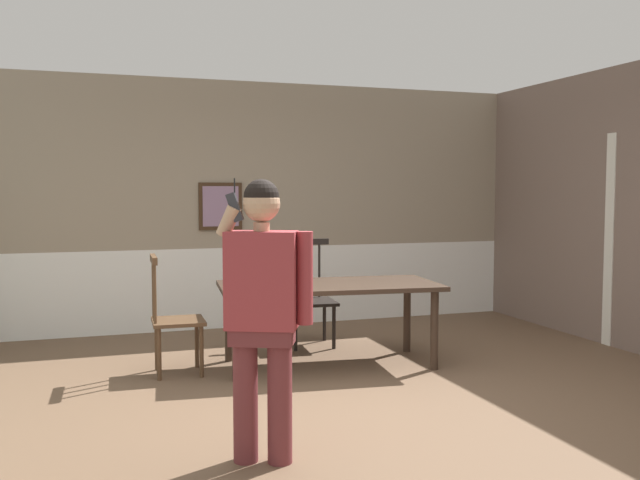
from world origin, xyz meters
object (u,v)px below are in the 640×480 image
at_px(chair_near_window, 173,318).
at_px(person_figure, 263,303).
at_px(dining_table, 329,293).
at_px(chair_by_doorway, 309,297).

relative_size(chair_near_window, person_figure, 0.62).
height_order(dining_table, chair_by_doorway, chair_by_doorway).
bearing_deg(dining_table, person_figure, -118.72).
bearing_deg(chair_by_doorway, dining_table, 89.05).
relative_size(chair_by_doorway, person_figure, 0.65).
height_order(chair_near_window, person_figure, person_figure).
height_order(chair_by_doorway, person_figure, person_figure).
height_order(dining_table, chair_near_window, chair_near_window).
relative_size(dining_table, chair_near_window, 1.97).
xyz_separation_m(dining_table, chair_near_window, (-1.33, 0.13, -0.17)).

